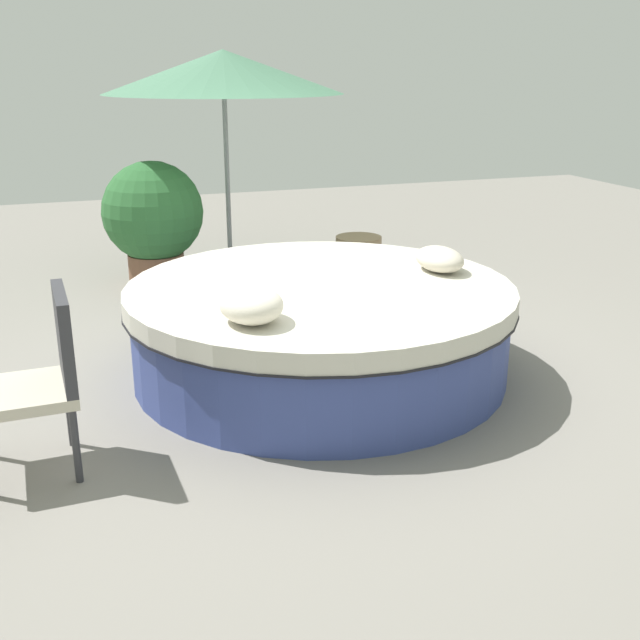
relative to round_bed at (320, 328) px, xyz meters
The scene contains 8 objects.
ground_plane 0.33m from the round_bed, ahead, with size 16.00×16.00×0.00m, color gray.
round_bed is the anchor object (origin of this frame).
throw_pillow_0 1.00m from the round_bed, 45.65° to the right, with size 0.46×0.37×0.21m, color silver.
throw_pillow_1 1.02m from the round_bed, 93.17° to the left, with size 0.46×0.31×0.18m, color beige.
patio_chair 1.99m from the round_bed, 66.26° to the right, with size 0.54×0.52×0.98m.
patio_umbrella 3.44m from the round_bed, behind, with size 2.39×2.39×2.22m.
planter 2.76m from the round_bed, 163.43° to the right, with size 0.96×0.96×1.22m.
side_table 2.29m from the round_bed, 151.31° to the left, with size 0.45×0.45×0.49m, color #997A56.
Camera 1 is at (4.77, -1.66, 2.09)m, focal length 43.01 mm.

